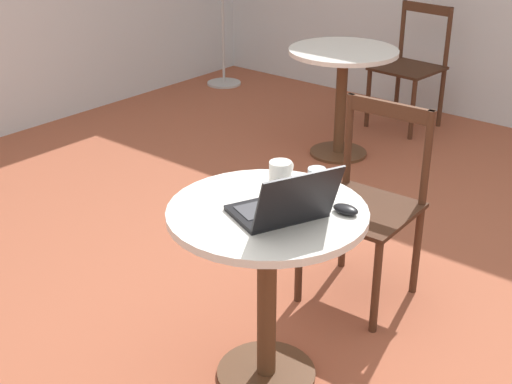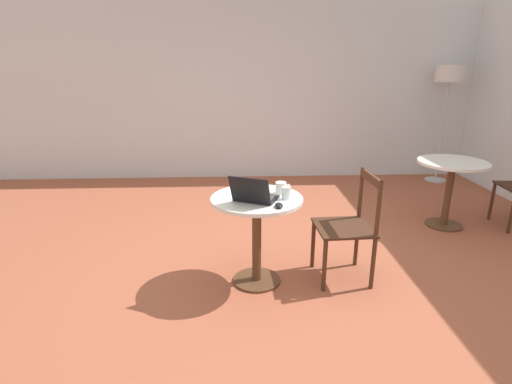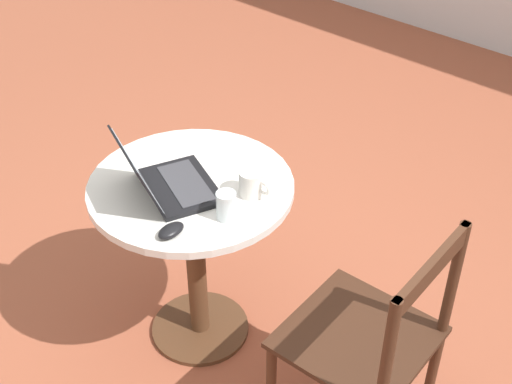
{
  "view_description": "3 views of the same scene",
  "coord_description": "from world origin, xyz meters",
  "px_view_note": "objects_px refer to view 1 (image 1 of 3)",
  "views": [
    {
      "loc": [
        -2.14,
        -1.53,
        1.91
      ],
      "look_at": [
        -0.15,
        0.12,
        0.7
      ],
      "focal_mm": 50.0,
      "sensor_mm": 36.0,
      "label": 1
    },
    {
      "loc": [
        -0.48,
        -3.09,
        1.79
      ],
      "look_at": [
        -0.32,
        0.23,
        0.7
      ],
      "focal_mm": 28.0,
      "sensor_mm": 36.0,
      "label": 2
    },
    {
      "loc": [
        1.21,
        -1.46,
        2.25
      ],
      "look_at": [
        -0.24,
        0.18,
        0.62
      ],
      "focal_mm": 50.0,
      "sensor_mm": 36.0,
      "label": 3
    }
  ],
  "objects_px": {
    "cafe_table_mid": "(342,75)",
    "chair_near_right": "(367,205)",
    "mug": "(281,173)",
    "laptop": "(283,207)",
    "cafe_table_near": "(267,252)",
    "mouse": "(346,209)",
    "chair_mid_right": "(411,67)",
    "drinking_glass": "(316,181)"
  },
  "relations": [
    {
      "from": "cafe_table_mid",
      "to": "chair_near_right",
      "type": "relative_size",
      "value": 0.82
    },
    {
      "from": "mug",
      "to": "laptop",
      "type": "bearing_deg",
      "value": -140.49
    },
    {
      "from": "cafe_table_near",
      "to": "laptop",
      "type": "distance_m",
      "value": 0.24
    },
    {
      "from": "mouse",
      "to": "laptop",
      "type": "bearing_deg",
      "value": 140.09
    },
    {
      "from": "mouse",
      "to": "chair_mid_right",
      "type": "bearing_deg",
      "value": 23.91
    },
    {
      "from": "chair_mid_right",
      "to": "mug",
      "type": "bearing_deg",
      "value": -161.55
    },
    {
      "from": "cafe_table_mid",
      "to": "mouse",
      "type": "distance_m",
      "value": 2.47
    },
    {
      "from": "drinking_glass",
      "to": "chair_near_right",
      "type": "bearing_deg",
      "value": 9.34
    },
    {
      "from": "cafe_table_mid",
      "to": "laptop",
      "type": "xyz_separation_m",
      "value": [
        -2.23,
        -1.21,
        0.23
      ]
    },
    {
      "from": "cafe_table_mid",
      "to": "laptop",
      "type": "bearing_deg",
      "value": -151.53
    },
    {
      "from": "drinking_glass",
      "to": "cafe_table_near",
      "type": "bearing_deg",
      "value": 166.63
    },
    {
      "from": "cafe_table_mid",
      "to": "chair_mid_right",
      "type": "distance_m",
      "value": 0.87
    },
    {
      "from": "cafe_table_near",
      "to": "cafe_table_mid",
      "type": "distance_m",
      "value": 2.47
    },
    {
      "from": "cafe_table_mid",
      "to": "mouse",
      "type": "height_order",
      "value": "mouse"
    },
    {
      "from": "chair_near_right",
      "to": "mug",
      "type": "xyz_separation_m",
      "value": [
        -0.57,
        0.06,
        0.34
      ]
    },
    {
      "from": "chair_near_right",
      "to": "laptop",
      "type": "xyz_separation_m",
      "value": [
        -0.8,
        -0.12,
        0.34
      ]
    },
    {
      "from": "cafe_table_near",
      "to": "laptop",
      "type": "relative_size",
      "value": 1.85
    },
    {
      "from": "chair_mid_right",
      "to": "cafe_table_near",
      "type": "bearing_deg",
      "value": -161.03
    },
    {
      "from": "laptop",
      "to": "cafe_table_mid",
      "type": "bearing_deg",
      "value": 28.47
    },
    {
      "from": "mouse",
      "to": "drinking_glass",
      "type": "xyz_separation_m",
      "value": [
        0.07,
        0.18,
        0.03
      ]
    },
    {
      "from": "cafe_table_mid",
      "to": "mouse",
      "type": "xyz_separation_m",
      "value": [
        -2.05,
        -1.36,
        0.19
      ]
    },
    {
      "from": "mug",
      "to": "drinking_glass",
      "type": "distance_m",
      "value": 0.16
    },
    {
      "from": "mouse",
      "to": "mug",
      "type": "height_order",
      "value": "mug"
    },
    {
      "from": "mouse",
      "to": "drinking_glass",
      "type": "height_order",
      "value": "drinking_glass"
    },
    {
      "from": "cafe_table_near",
      "to": "laptop",
      "type": "height_order",
      "value": "laptop"
    },
    {
      "from": "chair_near_right",
      "to": "mug",
      "type": "height_order",
      "value": "chair_near_right"
    },
    {
      "from": "laptop",
      "to": "drinking_glass",
      "type": "bearing_deg",
      "value": 7.85
    },
    {
      "from": "laptop",
      "to": "cafe_table_near",
      "type": "bearing_deg",
      "value": 75.37
    },
    {
      "from": "cafe_table_mid",
      "to": "chair_mid_right",
      "type": "relative_size",
      "value": 0.82
    },
    {
      "from": "cafe_table_near",
      "to": "mouse",
      "type": "height_order",
      "value": "mouse"
    },
    {
      "from": "chair_near_right",
      "to": "laptop",
      "type": "distance_m",
      "value": 0.88
    },
    {
      "from": "chair_mid_right",
      "to": "drinking_glass",
      "type": "height_order",
      "value": "chair_mid_right"
    },
    {
      "from": "chair_near_right",
      "to": "cafe_table_mid",
      "type": "bearing_deg",
      "value": 37.16
    },
    {
      "from": "mug",
      "to": "drinking_glass",
      "type": "height_order",
      "value": "drinking_glass"
    },
    {
      "from": "cafe_table_near",
      "to": "drinking_glass",
      "type": "height_order",
      "value": "drinking_glass"
    },
    {
      "from": "cafe_table_mid",
      "to": "drinking_glass",
      "type": "relative_size",
      "value": 7.51
    },
    {
      "from": "mouse",
      "to": "drinking_glass",
      "type": "bearing_deg",
      "value": 67.7
    },
    {
      "from": "cafe_table_near",
      "to": "chair_mid_right",
      "type": "relative_size",
      "value": 0.82
    },
    {
      "from": "cafe_table_near",
      "to": "mug",
      "type": "height_order",
      "value": "mug"
    },
    {
      "from": "mouse",
      "to": "mug",
      "type": "distance_m",
      "value": 0.34
    },
    {
      "from": "cafe_table_mid",
      "to": "drinking_glass",
      "type": "distance_m",
      "value": 2.31
    },
    {
      "from": "cafe_table_mid",
      "to": "chair_mid_right",
      "type": "xyz_separation_m",
      "value": [
        0.86,
        -0.07,
        -0.11
      ]
    }
  ]
}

